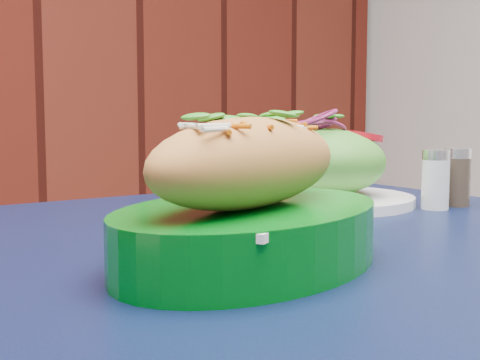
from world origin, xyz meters
TOP-DOWN VIEW (x-y plane):
  - cafe_table at (0.31, 1.19)m, footprint 0.87×0.87m
  - banh_mi_basket at (0.21, 1.16)m, footprint 0.31×0.25m
  - salad_plate at (0.50, 1.35)m, footprint 0.23×0.23m
  - salt_shaker at (0.57, 1.24)m, footprint 0.03×0.03m
  - pepper_shaker at (0.62, 1.24)m, footprint 0.03×0.03m

SIDE VIEW (x-z plane):
  - cafe_table at x=0.31m, z-range 0.29..1.04m
  - salt_shaker at x=0.57m, z-range 0.75..0.82m
  - pepper_shaker at x=0.62m, z-range 0.75..0.82m
  - salad_plate at x=0.50m, z-range 0.74..0.85m
  - banh_mi_basket at x=0.21m, z-range 0.74..0.86m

